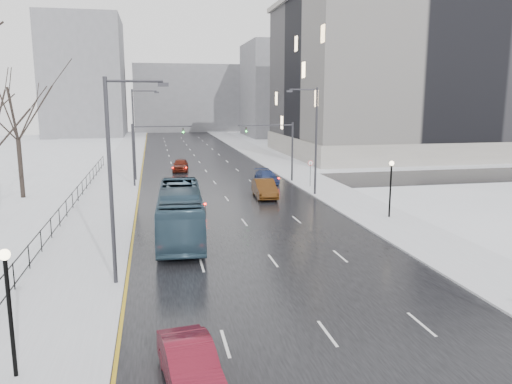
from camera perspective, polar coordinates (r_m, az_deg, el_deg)
road at (r=65.01m, az=-5.93°, el=2.65°), size 16.00×150.00×0.04m
cross_road at (r=53.22m, az=-4.62°, el=0.89°), size 130.00×10.00×0.04m
sidewalk_left at (r=64.83m, az=-15.21°, el=2.36°), size 5.00×150.00×0.16m
sidewalk_right at (r=66.85m, az=3.07°, el=2.96°), size 5.00×150.00×0.16m
park_strip at (r=66.12m, az=-23.45°, el=1.99°), size 14.00×150.00×0.12m
tree_park_e at (r=50.33m, az=-25.05°, el=-0.68°), size 9.45×9.45×13.50m
iron_fence at (r=35.65m, az=-22.10°, el=-3.30°), size 0.06×70.00×1.30m
streetlight_r_mid at (r=46.52m, az=6.62°, el=6.40°), size 2.95×0.25×10.00m
streetlight_l_near at (r=24.38m, az=-15.81°, el=2.23°), size 2.95×0.25×10.00m
streetlight_l_far at (r=56.20m, az=-13.57°, el=6.90°), size 2.95×0.25×10.00m
lamppost_l at (r=17.80m, az=-26.46°, el=-10.48°), size 0.36×0.36×4.28m
lamppost_r_mid at (r=38.71m, az=15.15°, el=1.25°), size 0.36×0.36×4.28m
mast_signal_right at (r=54.06m, az=3.08°, el=5.43°), size 6.10×0.33×6.50m
mast_signal_left at (r=52.31m, az=-12.71°, el=5.01°), size 6.10×0.33×6.50m
no_uturn_sign at (r=50.97m, az=6.24°, el=3.02°), size 0.60×0.06×2.70m
civic_building at (r=86.61m, az=17.25°, el=11.64°), size 41.00×31.00×24.80m
bldg_far_right at (r=123.94m, az=4.55°, el=11.55°), size 24.00×20.00×22.00m
bldg_far_left at (r=130.11m, az=-18.99°, el=12.29°), size 18.00×22.00×28.00m
bldg_far_center at (r=144.44m, az=-7.66°, el=10.56°), size 30.00×18.00×18.00m
sedan_left_near at (r=16.70m, az=-7.52°, el=-19.07°), size 2.08×4.57×1.45m
bus at (r=32.99m, az=-8.66°, el=-2.32°), size 3.33×11.93×3.29m
sedan_center_near at (r=41.77m, az=-7.50°, el=-0.69°), size 2.35×4.99×1.65m
sedan_right_near at (r=45.74m, az=0.99°, el=0.41°), size 2.02×5.18×1.68m
sedan_right_far at (r=53.83m, az=1.22°, el=1.78°), size 2.10×4.70×1.34m
sedan_center_far at (r=63.09m, az=-8.63°, el=3.08°), size 2.36×4.82×1.58m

